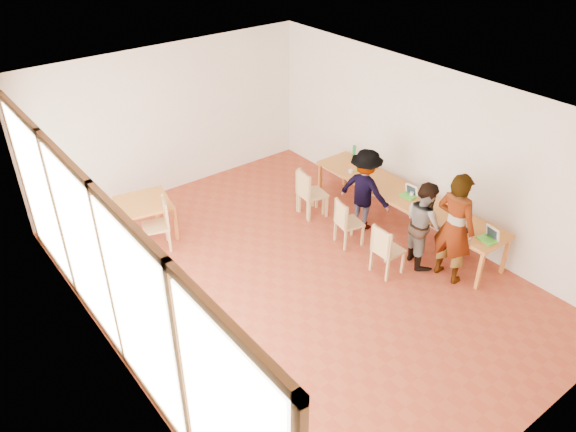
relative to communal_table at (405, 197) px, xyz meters
The scene contains 25 objects.
ground 2.60m from the communal_table, behind, with size 8.00×8.00×0.00m, color #9E4226.
wall_back 4.82m from the communal_table, 121.71° to the left, with size 6.00×0.10×3.00m, color white.
wall_front 4.74m from the communal_table, 122.31° to the right, with size 6.00×0.10×3.00m, color white.
wall_right 0.94m from the communal_table, ahead, with size 0.10×8.00×3.00m, color white.
window_wall 5.52m from the communal_table, behind, with size 0.10×8.00×3.00m, color white.
ceiling 3.41m from the communal_table, behind, with size 6.00×8.00×0.04m, color white.
communal_table is the anchor object (origin of this frame).
side_table 4.68m from the communal_table, 145.45° to the left, with size 0.90×0.90×0.75m.
chair_near 1.46m from the communal_table, 149.73° to the right, with size 0.43×0.43×0.49m.
chair_mid 1.22m from the communal_table, 165.83° to the left, with size 0.49×0.49×0.47m.
chair_far 1.79m from the communal_table, 126.44° to the left, with size 0.52×0.52×0.51m.
chair_empty 1.85m from the communal_table, 125.22° to the left, with size 0.46×0.46×0.48m.
chair_spare 4.37m from the communal_table, 149.69° to the left, with size 0.56×0.56×0.51m.
person_near 1.52m from the communal_table, 107.88° to the right, with size 0.70×0.46×1.91m, color gray.
person_mid 1.00m from the communal_table, 119.81° to the right, with size 0.74×0.58×1.52m, color gray.
person_far 0.73m from the communal_table, 135.43° to the left, with size 1.02×0.59×1.58m, color gray.
laptop_near 1.81m from the communal_table, 91.11° to the right, with size 0.27×0.30×0.23m.
laptop_mid 0.14m from the communal_table, 77.81° to the right, with size 0.25×0.28×0.22m.
laptop_far 1.16m from the communal_table, 84.68° to the left, with size 0.28×0.30×0.21m.
yellow_mug 0.82m from the communal_table, 107.26° to the right, with size 0.13×0.13×0.10m, color orange.
green_bottle 1.69m from the communal_table, 79.87° to the left, with size 0.07×0.07×0.28m, color #1C7E33.
clear_glass 0.16m from the communal_table, 74.20° to the right, with size 0.07×0.07×0.09m, color silver.
condiment_cup 1.25m from the communal_table, 98.75° to the left, with size 0.08×0.08×0.06m, color white.
pink_phone 1.14m from the communal_table, 75.49° to the right, with size 0.05×0.10×0.01m, color #DC3760.
black_pouch 1.38m from the communal_table, 99.44° to the right, with size 0.16×0.26×0.09m, color black.
Camera 1 is at (-4.56, -5.70, 5.77)m, focal length 35.00 mm.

